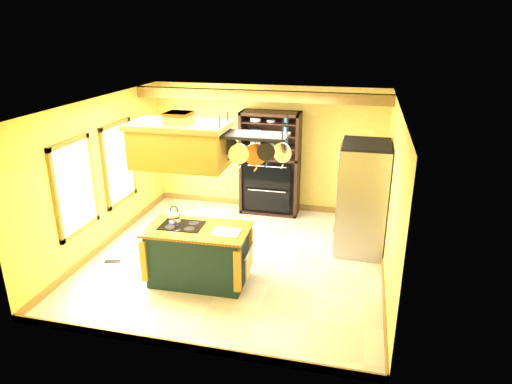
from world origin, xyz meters
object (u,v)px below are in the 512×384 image
at_px(kitchen_island, 198,254).
at_px(pot_rack, 254,143).
at_px(range_hood, 180,143).
at_px(refrigerator, 362,200).
at_px(hutch, 270,174).

height_order(kitchen_island, pot_rack, pot_rack).
bearing_deg(pot_rack, kitchen_island, -179.35).
relative_size(range_hood, refrigerator, 0.74).
distance_m(kitchen_island, range_hood, 1.79).
relative_size(refrigerator, hutch, 0.89).
relative_size(kitchen_island, pot_rack, 1.55).
relative_size(range_hood, pot_rack, 1.39).
bearing_deg(refrigerator, kitchen_island, -144.79).
bearing_deg(hutch, kitchen_island, -99.17).
bearing_deg(kitchen_island, hutch, 79.16).
relative_size(kitchen_island, refrigerator, 0.83).
bearing_deg(hutch, refrigerator, -35.84).
bearing_deg(hutch, pot_rack, -82.62).
bearing_deg(range_hood, pot_rack, 0.57).
height_order(pot_rack, hutch, pot_rack).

